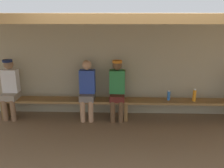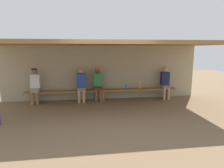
{
  "view_description": "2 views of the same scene",
  "coord_description": "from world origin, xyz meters",
  "views": [
    {
      "loc": [
        -0.14,
        -3.58,
        2.33
      ],
      "look_at": [
        -0.31,
        1.45,
        0.85
      ],
      "focal_mm": 39.2,
      "sensor_mm": 36.0,
      "label": 1
    },
    {
      "loc": [
        -0.72,
        -6.06,
        2.06
      ],
      "look_at": [
        0.29,
        1.07,
        0.77
      ],
      "focal_mm": 31.28,
      "sensor_mm": 36.0,
      "label": 2
    }
  ],
  "objects": [
    {
      "name": "player_rightmost",
      "position": [
        2.6,
        1.55,
        0.73
      ],
      "size": [
        0.34,
        0.42,
        1.34
      ],
      "color": "slate",
      "rests_on": "ground"
    },
    {
      "name": "bench",
      "position": [
        0.0,
        1.55,
        0.39
      ],
      "size": [
        6.0,
        0.36,
        0.46
      ],
      "color": "olive",
      "rests_on": "ground"
    },
    {
      "name": "water_bottle_green",
      "position": [
        0.94,
        1.57,
        0.57
      ],
      "size": [
        0.06,
        0.06,
        0.22
      ],
      "color": "blue",
      "rests_on": "bench"
    },
    {
      "name": "player_shirtless_tan",
      "position": [
        -0.86,
        1.55,
        0.73
      ],
      "size": [
        0.34,
        0.42,
        1.34
      ],
      "color": "slate",
      "rests_on": "ground"
    },
    {
      "name": "back_wall",
      "position": [
        0.0,
        2.0,
        1.1
      ],
      "size": [
        8.0,
        0.2,
        2.2
      ],
      "primitive_type": "cube",
      "color": "tan",
      "rests_on": "ground"
    },
    {
      "name": "player_in_blue",
      "position": [
        -0.2,
        1.55,
        0.75
      ],
      "size": [
        0.34,
        0.42,
        1.34
      ],
      "color": "#591E19",
      "rests_on": "ground"
    },
    {
      "name": "player_middle",
      "position": [
        -2.59,
        1.55,
        0.75
      ],
      "size": [
        0.34,
        0.42,
        1.34
      ],
      "color": "gray",
      "rests_on": "ground"
    },
    {
      "name": "dugout_roof",
      "position": [
        0.0,
        0.7,
        2.26
      ],
      "size": [
        8.0,
        2.8,
        0.12
      ],
      "primitive_type": "cube",
      "color": "olive",
      "rests_on": "back_wall"
    },
    {
      "name": "ground_plane",
      "position": [
        0.0,
        0.0,
        0.0
      ],
      "size": [
        24.0,
        24.0,
        0.0
      ],
      "primitive_type": "plane",
      "color": "brown"
    },
    {
      "name": "water_bottle_blue",
      "position": [
        1.49,
        1.53,
        0.59
      ],
      "size": [
        0.07,
        0.07,
        0.28
      ],
      "color": "orange",
      "rests_on": "bench"
    }
  ]
}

